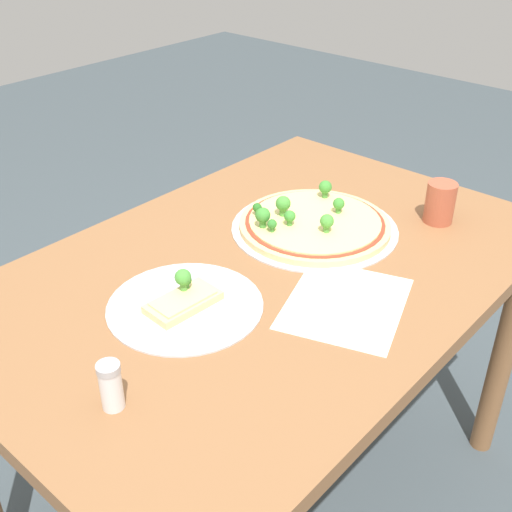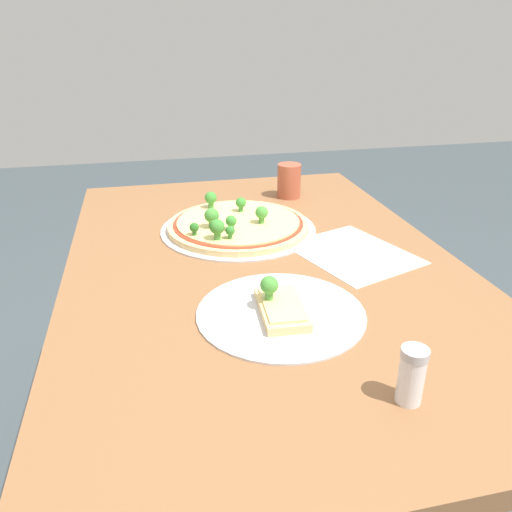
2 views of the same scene
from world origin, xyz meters
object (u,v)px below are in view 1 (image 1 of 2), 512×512
at_px(dining_table, 267,303).
at_px(pizza_tray_whole, 313,224).
at_px(drinking_cup, 440,203).
at_px(condiment_shaker, 111,386).
at_px(pizza_tray_slice, 184,302).

relative_size(dining_table, pizza_tray_whole, 3.27).
distance_m(dining_table, drinking_cup, 0.47).
bearing_deg(condiment_shaker, pizza_tray_whole, 9.55).
relative_size(pizza_tray_slice, drinking_cup, 3.06).
bearing_deg(drinking_cup, pizza_tray_slice, 162.68).
distance_m(dining_table, pizza_tray_slice, 0.24).
xyz_separation_m(dining_table, pizza_tray_slice, (-0.22, 0.02, 0.11)).
distance_m(dining_table, pizza_tray_whole, 0.22).
xyz_separation_m(dining_table, condiment_shaker, (-0.47, -0.09, 0.14)).
xyz_separation_m(pizza_tray_slice, condiment_shaker, (-0.25, -0.11, 0.03)).
distance_m(pizza_tray_whole, drinking_cup, 0.30).
distance_m(pizza_tray_whole, condiment_shaker, 0.67).
relative_size(pizza_tray_whole, drinking_cup, 3.93).
distance_m(dining_table, condiment_shaker, 0.50).
bearing_deg(pizza_tray_whole, pizza_tray_slice, -179.98).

